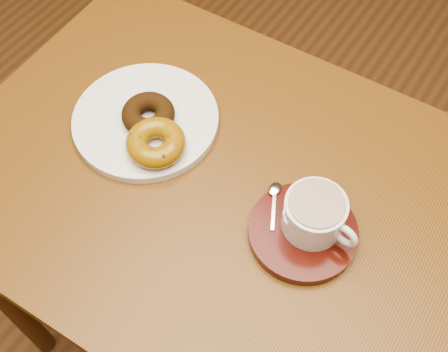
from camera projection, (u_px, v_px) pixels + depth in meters
The scene contains 7 objects.
cafe_table at pixel (215, 215), 1.04m from camera, with size 0.91×0.70×0.83m.
donut_plate at pixel (146, 120), 0.98m from camera, with size 0.25×0.25×0.02m, color silver.
donut_cinnamon at pixel (148, 114), 0.95m from camera, with size 0.09×0.09×0.03m, color black.
donut_caramel at pixel (156, 143), 0.92m from camera, with size 0.13×0.13×0.04m.
saucer at pixel (303, 232), 0.86m from camera, with size 0.17×0.17×0.02m, color #3B0D08.
coffee_cup at pixel (315, 214), 0.83m from camera, with size 0.12×0.09×0.07m.
teaspoon at pixel (275, 193), 0.88m from camera, with size 0.05×0.08×0.01m.
Camera 1 is at (0.25, -0.08, 1.61)m, focal length 45.00 mm.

